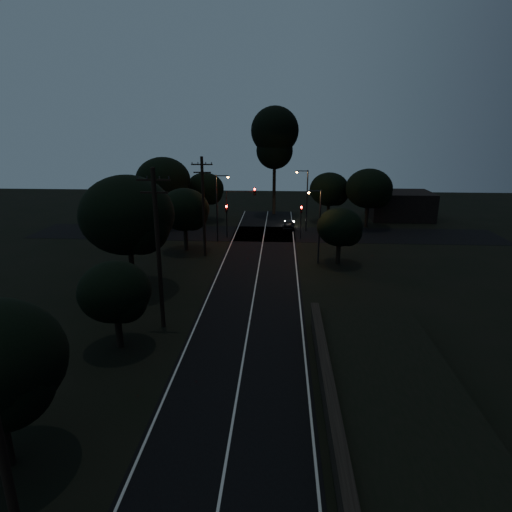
{
  "coord_description": "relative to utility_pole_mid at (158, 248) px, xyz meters",
  "views": [
    {
      "loc": [
        2.12,
        -11.9,
        13.53
      ],
      "look_at": [
        0.0,
        24.0,
        2.5
      ],
      "focal_mm": 30.0,
      "sensor_mm": 36.0,
      "label": 1
    }
  ],
  "objects": [
    {
      "name": "tall_pine",
      "position": [
        7.0,
        40.0,
        6.04
      ],
      "size": [
        7.19,
        7.19,
        16.34
      ],
      "color": "black",
      "rests_on": "ground"
    },
    {
      "name": "tree_far_nw",
      "position": [
        -2.81,
        34.89,
        -1.22
      ],
      "size": [
        5.51,
        5.51,
        6.98
      ],
      "color": "black",
      "rests_on": "ground"
    },
    {
      "name": "building_left",
      "position": [
        -14.0,
        37.0,
        -3.54
      ],
      "size": [
        10.0,
        8.0,
        4.4
      ],
      "primitive_type": "cube",
      "color": "black",
      "rests_on": "ground"
    },
    {
      "name": "signal_right",
      "position": [
        10.6,
        24.99,
        -2.9
      ],
      "size": [
        0.28,
        0.35,
        4.1
      ],
      "color": "black",
      "rests_on": "ground"
    },
    {
      "name": "utility_pole_far",
      "position": [
        0.0,
        17.0,
        -0.25
      ],
      "size": [
        2.2,
        0.3,
        10.5
      ],
      "color": "black",
      "rests_on": "ground"
    },
    {
      "name": "tree_far_e",
      "position": [
        20.22,
        31.87,
        -0.58
      ],
      "size": [
        6.28,
        6.28,
        7.97
      ],
      "color": "black",
      "rests_on": "ground"
    },
    {
      "name": "tree_left_b",
      "position": [
        -1.84,
        -3.09,
        -2.09
      ],
      "size": [
        4.43,
        4.43,
        5.64
      ],
      "color": "black",
      "rests_on": "ground"
    },
    {
      "name": "tree_far_ne",
      "position": [
        15.2,
        34.89,
        -1.14
      ],
      "size": [
        5.62,
        5.62,
        7.11
      ],
      "color": "black",
      "rests_on": "ground"
    },
    {
      "name": "retaining_wall",
      "position": [
        13.74,
        -12.0,
        -5.12
      ],
      "size": [
        6.93,
        26.0,
        1.6
      ],
      "color": "black",
      "rests_on": "ground"
    },
    {
      "name": "road_surface",
      "position": [
        6.0,
        16.12,
        -5.73
      ],
      "size": [
        60.0,
        70.0,
        0.03
      ],
      "color": "black",
      "rests_on": "ground"
    },
    {
      "name": "building_right",
      "position": [
        26.0,
        38.0,
        -3.74
      ],
      "size": [
        9.0,
        7.0,
        4.0
      ],
      "primitive_type": "cube",
      "color": "black",
      "rests_on": "ground"
    },
    {
      "name": "tree_left_c",
      "position": [
        -4.23,
        6.84,
        0.56
      ],
      "size": [
        7.7,
        7.7,
        9.73
      ],
      "color": "black",
      "rests_on": "ground"
    },
    {
      "name": "streetlight_a",
      "position": [
        0.69,
        23.0,
        -1.1
      ],
      "size": [
        1.66,
        0.26,
        8.0
      ],
      "color": "black",
      "rests_on": "ground"
    },
    {
      "name": "tree_left_d",
      "position": [
        -2.31,
        18.89,
        -1.22
      ],
      "size": [
        5.5,
        5.5,
        6.98
      ],
      "color": "black",
      "rests_on": "ground"
    },
    {
      "name": "tree_far_w",
      "position": [
        -7.74,
        30.85,
        0.4
      ],
      "size": [
        7.41,
        7.41,
        9.45
      ],
      "color": "black",
      "rests_on": "ground"
    },
    {
      "name": "utility_pole_mid",
      "position": [
        0.0,
        0.0,
        0.0
      ],
      "size": [
        2.2,
        0.3,
        11.0
      ],
      "color": "black",
      "rests_on": "ground"
    },
    {
      "name": "streetlight_c",
      "position": [
        11.83,
        15.0,
        -1.39
      ],
      "size": [
        1.46,
        0.26,
        7.5
      ],
      "color": "black",
      "rests_on": "ground"
    },
    {
      "name": "car",
      "position": [
        9.2,
        29.94,
        -5.09
      ],
      "size": [
        1.81,
        3.9,
        1.29
      ],
      "primitive_type": "imported",
      "rotation": [
        0.0,
        0.0,
        3.06
      ],
      "color": "black",
      "rests_on": "ground"
    },
    {
      "name": "signal_left",
      "position": [
        1.4,
        24.99,
        -2.9
      ],
      "size": [
        0.28,
        0.35,
        4.1
      ],
      "color": "black",
      "rests_on": "ground"
    },
    {
      "name": "streetlight_b",
      "position": [
        11.31,
        29.0,
        -1.1
      ],
      "size": [
        1.66,
        0.26,
        8.0
      ],
      "color": "black",
      "rests_on": "ground"
    },
    {
      "name": "tree_right_a",
      "position": [
        14.16,
        14.91,
        -2.0
      ],
      "size": [
        4.54,
        4.54,
        5.77
      ],
      "color": "black",
      "rests_on": "ground"
    },
    {
      "name": "signal_mast",
      "position": [
        3.09,
        24.99,
        -1.4
      ],
      "size": [
        3.7,
        0.35,
        6.25
      ],
      "color": "black",
      "rests_on": "ground"
    }
  ]
}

